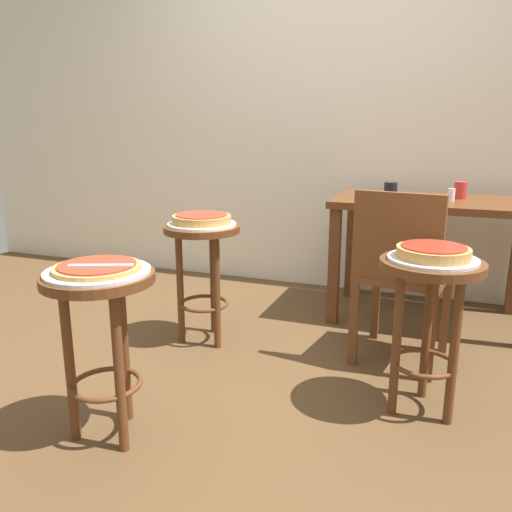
{
  "coord_description": "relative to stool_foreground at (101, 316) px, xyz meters",
  "views": [
    {
      "loc": [
        0.77,
        -1.93,
        1.13
      ],
      "look_at": [
        -0.01,
        0.14,
        0.57
      ],
      "focal_mm": 36.25,
      "sensor_mm": 36.0,
      "label": 1
    }
  ],
  "objects": [
    {
      "name": "stool_middle",
      "position": [
        1.08,
        0.59,
        0.0
      ],
      "size": [
        0.39,
        0.39,
        0.63
      ],
      "color": "#5B3319",
      "rests_on": "ground_plane"
    },
    {
      "name": "pizza_foreground",
      "position": [
        -0.0,
        -0.0,
        0.18
      ],
      "size": [
        0.3,
        0.3,
        0.02
      ],
      "color": "tan",
      "rests_on": "serving_plate_foreground"
    },
    {
      "name": "wooden_chair",
      "position": [
        0.94,
        1.01,
        -0.01
      ],
      "size": [
        0.46,
        0.46,
        0.85
      ],
      "color": "brown",
      "rests_on": "ground_plane"
    },
    {
      "name": "cup_near_edge",
      "position": [
        0.8,
        1.63,
        0.3
      ],
      "size": [
        0.08,
        0.08,
        0.09
      ],
      "primitive_type": "cylinder",
      "color": "black",
      "rests_on": "dining_table"
    },
    {
      "name": "serving_plate_middle",
      "position": [
        1.08,
        0.59,
        0.17
      ],
      "size": [
        0.34,
        0.34,
        0.01
      ],
      "primitive_type": "cylinder",
      "color": "silver",
      "rests_on": "stool_middle"
    },
    {
      "name": "stool_foreground",
      "position": [
        0.0,
        0.0,
        0.0
      ],
      "size": [
        0.39,
        0.39,
        0.63
      ],
      "color": "#5B3319",
      "rests_on": "ground_plane"
    },
    {
      "name": "pizza_server_knife",
      "position": [
        0.03,
        -0.02,
        0.2
      ],
      "size": [
        0.21,
        0.1,
        0.01
      ],
      "primitive_type": "cube",
      "rotation": [
        0.0,
        0.0,
        0.38
      ],
      "color": "silver",
      "rests_on": "pizza_foreground"
    },
    {
      "name": "pizza_leftside",
      "position": [
        -0.06,
        0.92,
        0.19
      ],
      "size": [
        0.3,
        0.3,
        0.05
      ],
      "color": "tan",
      "rests_on": "serving_plate_leftside"
    },
    {
      "name": "back_wall",
      "position": [
        0.35,
        2.16,
        1.03
      ],
      "size": [
        6.0,
        0.1,
        3.0
      ],
      "primitive_type": "cube",
      "color": "silver",
      "rests_on": "ground_plane"
    },
    {
      "name": "cup_far_edge",
      "position": [
        1.18,
        1.76,
        0.3
      ],
      "size": [
        0.07,
        0.07,
        0.1
      ],
      "primitive_type": "cylinder",
      "color": "red",
      "rests_on": "dining_table"
    },
    {
      "name": "serving_plate_leftside",
      "position": [
        -0.06,
        0.92,
        0.17
      ],
      "size": [
        0.35,
        0.35,
        0.01
      ],
      "primitive_type": "cylinder",
      "color": "silver",
      "rests_on": "stool_leftside"
    },
    {
      "name": "serving_plate_foreground",
      "position": [
        -0.0,
        0.0,
        0.17
      ],
      "size": [
        0.36,
        0.36,
        0.01
      ],
      "primitive_type": "cylinder",
      "color": "silver",
      "rests_on": "stool_foreground"
    },
    {
      "name": "pizza_middle",
      "position": [
        1.08,
        0.59,
        0.19
      ],
      "size": [
        0.27,
        0.27,
        0.05
      ],
      "color": "tan",
      "rests_on": "serving_plate_middle"
    },
    {
      "name": "condiment_shaker",
      "position": [
        1.13,
        1.63,
        0.29
      ],
      "size": [
        0.04,
        0.04,
        0.07
      ],
      "primitive_type": "cylinder",
      "color": "white",
      "rests_on": "dining_table"
    },
    {
      "name": "dining_table",
      "position": [
        1.03,
        1.69,
        0.14
      ],
      "size": [
        1.1,
        0.64,
        0.72
      ],
      "color": "#5B3319",
      "rests_on": "ground_plane"
    },
    {
      "name": "ground_plane",
      "position": [
        0.35,
        0.51,
        -0.47
      ],
      "size": [
        6.0,
        6.0,
        0.0
      ],
      "primitive_type": "plane",
      "color": "brown"
    },
    {
      "name": "stool_leftside",
      "position": [
        -0.06,
        0.92,
        0.0
      ],
      "size": [
        0.39,
        0.39,
        0.63
      ],
      "color": "#5B3319",
      "rests_on": "ground_plane"
    }
  ]
}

